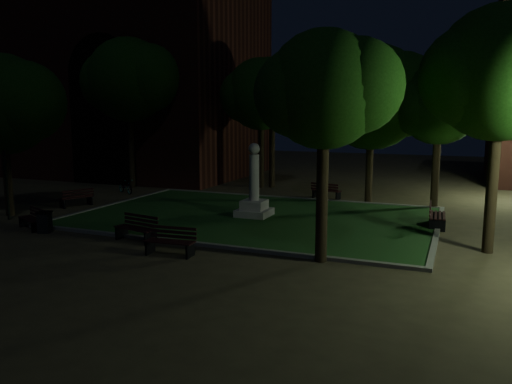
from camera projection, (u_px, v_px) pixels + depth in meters
ground at (235, 227)px, 20.14m from camera, size 80.00×80.00×0.00m
lawn at (254, 217)px, 21.96m from camera, size 15.00×10.00×0.08m
lawn_kerb at (254, 216)px, 21.96m from camera, size 15.40×10.40×0.12m
monument at (254, 196)px, 21.82m from camera, size 1.40×1.40×3.20m
building_main at (120, 75)px, 37.54m from camera, size 20.00×12.00×15.00m
tree_west at (3, 104)px, 21.63m from camera, size 5.40×4.41×7.14m
tree_north_wl at (274, 89)px, 30.04m from camera, size 4.62×3.77×7.92m
tree_north_er at (374, 97)px, 24.89m from camera, size 6.48×5.29×7.99m
tree_ne at (441, 103)px, 23.22m from camera, size 4.78×3.90×6.97m
tree_east at (504, 73)px, 15.52m from camera, size 5.24×4.28×7.92m
tree_se at (327, 90)px, 14.63m from camera, size 4.34×3.54×7.00m
tree_nw at (130, 80)px, 29.87m from camera, size 6.18×5.04×9.05m
tree_far_north at (263, 94)px, 30.02m from camera, size 5.33×4.35×7.87m
lamppost_sw at (3, 145)px, 21.07m from camera, size 1.18×0.28×4.63m
lamppost_nw at (119, 133)px, 33.28m from camera, size 1.18×0.28×4.68m
bench_near_left at (137, 229)px, 17.91m from camera, size 1.76×0.90×0.92m
bench_near_right at (171, 242)px, 16.11m from camera, size 1.69×0.71×0.90m
bench_west_near at (33, 219)px, 19.74m from camera, size 1.59×1.08×0.83m
bench_left_side at (77, 198)px, 24.49m from camera, size 1.13×1.69×0.88m
bench_right_side at (436, 216)px, 20.05m from camera, size 0.69×1.79×0.97m
bench_far_side at (326, 191)px, 26.73m from camera, size 1.66×0.85×0.87m
trash_bin at (45, 222)px, 19.12m from camera, size 0.61×0.61×0.82m
bicycle at (126, 186)px, 28.61m from camera, size 1.60×1.17×0.80m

